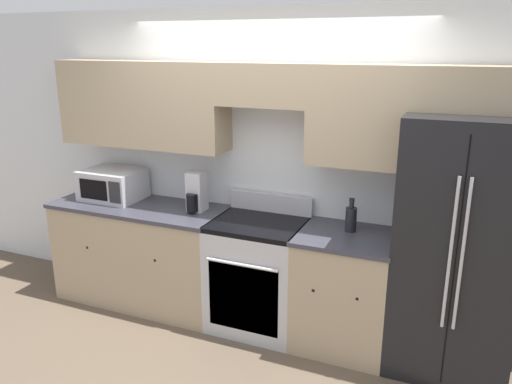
{
  "coord_description": "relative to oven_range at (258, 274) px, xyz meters",
  "views": [
    {
      "loc": [
        1.47,
        -3.19,
        2.31
      ],
      "look_at": [
        0.0,
        0.31,
        1.18
      ],
      "focal_mm": 35.0,
      "sensor_mm": 36.0,
      "label": 1
    }
  ],
  "objects": [
    {
      "name": "bottle",
      "position": [
        0.73,
        0.08,
        0.56
      ],
      "size": [
        0.09,
        0.09,
        0.26
      ],
      "color": "black",
      "rests_on": "lower_cabinets_right"
    },
    {
      "name": "ground_plane",
      "position": [
        -0.02,
        -0.31,
        -0.47
      ],
      "size": [
        12.0,
        12.0,
        0.0
      ],
      "primitive_type": "plane",
      "color": "brown"
    },
    {
      "name": "lower_cabinets_right",
      "position": [
        0.73,
        0.0,
        -0.0
      ],
      "size": [
        0.74,
        0.64,
        0.93
      ],
      "color": "tan",
      "rests_on": "ground_plane"
    },
    {
      "name": "oven_range",
      "position": [
        0.0,
        0.0,
        0.0
      ],
      "size": [
        0.74,
        0.65,
        1.09
      ],
      "color": "#B7B7BC",
      "rests_on": "ground_plane"
    },
    {
      "name": "coffee_maker",
      "position": [
        -0.59,
        0.05,
        0.62
      ],
      "size": [
        0.14,
        0.21,
        0.34
      ],
      "color": "#B7B7BC",
      "rests_on": "lower_cabinets_left"
    },
    {
      "name": "microwave",
      "position": [
        -1.48,
        0.07,
        0.6
      ],
      "size": [
        0.53,
        0.43,
        0.27
      ],
      "color": "#B7B7BC",
      "rests_on": "lower_cabinets_left"
    },
    {
      "name": "lower_cabinets_left",
      "position": [
        -1.15,
        0.0,
        -0.0
      ],
      "size": [
        1.59,
        0.64,
        0.93
      ],
      "color": "tan",
      "rests_on": "ground_plane"
    },
    {
      "name": "refrigerator",
      "position": [
        1.49,
        0.05,
        0.46
      ],
      "size": [
        0.82,
        0.76,
        1.87
      ],
      "color": "black",
      "rests_on": "ground_plane"
    },
    {
      "name": "wall_back",
      "position": [
        -0.02,
        0.27,
        1.04
      ],
      "size": [
        8.0,
        0.39,
        2.6
      ],
      "color": "silver",
      "rests_on": "ground_plane"
    }
  ]
}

